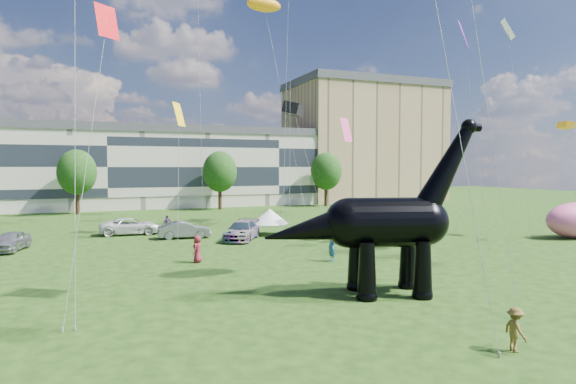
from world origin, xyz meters
name	(u,v)px	position (x,y,z in m)	size (l,w,h in m)	color
ground	(323,313)	(0.00, 0.00, 0.00)	(220.00, 220.00, 0.00)	#16330C
terrace_row	(107,170)	(-8.00, 62.00, 6.00)	(78.00, 11.00, 12.00)	beige
apartment_block	(363,144)	(40.00, 65.00, 11.00)	(28.00, 18.00, 22.00)	tan
tree_mid_left	(77,169)	(-12.00, 53.00, 6.29)	(5.20, 5.20, 9.44)	#382314
tree_mid_right	(220,168)	(8.00, 53.00, 6.29)	(5.20, 5.20, 9.44)	#382314
tree_far_right	(326,168)	(26.00, 53.00, 6.29)	(5.20, 5.20, 9.44)	#382314
dinosaur_sculpture	(379,226)	(4.08, 1.93, 3.53)	(11.40, 4.65, 9.34)	black
car_silver	(10,241)	(-15.67, 23.20, 0.77)	(1.83, 4.54, 1.55)	#A9AAAE
car_grey	(184,230)	(-2.04, 24.99, 0.77)	(1.63, 4.69, 1.54)	slate
car_white	(131,226)	(-6.43, 29.37, 0.80)	(2.65, 5.75, 1.60)	silver
car_dark	(242,231)	(2.58, 22.09, 0.84)	(2.35, 5.78, 1.68)	#595960
gazebo_near	(270,216)	(5.98, 24.28, 1.77)	(4.61, 4.61, 2.52)	white
gazebo_far	(358,211)	(16.86, 26.36, 1.79)	(3.76, 3.76, 2.55)	white
visitors	(219,241)	(-0.83, 16.58, 0.89)	(47.62, 43.09, 1.89)	#4D2B61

